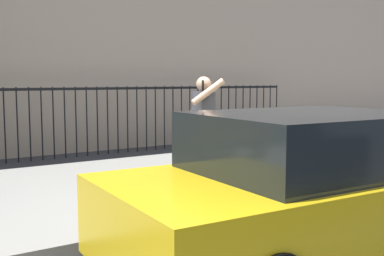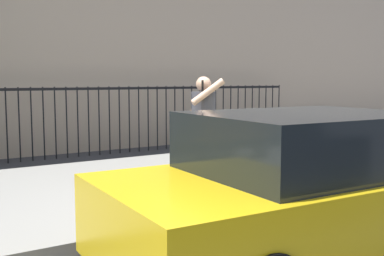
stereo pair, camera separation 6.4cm
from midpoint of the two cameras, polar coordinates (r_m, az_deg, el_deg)
name	(u,v)px [view 1 (the left image)]	position (r m, az deg, el deg)	size (l,w,h in m)	color
ground_plane	(248,221)	(5.96, 6.55, -11.21)	(60.00, 60.00, 0.00)	#333338
sidewalk	(161,183)	(7.71, -3.99, -6.68)	(28.00, 4.40, 0.15)	gray
iron_fence	(81,112)	(10.93, -13.50, 1.89)	(12.03, 0.04, 1.60)	black
taxi_yellow	(319,191)	(4.61, 14.87, -7.42)	(4.27, 2.00, 1.45)	yellow
pedestrian_on_phone	(203,126)	(6.62, 1.07, 0.30)	(0.51, 0.71, 1.65)	tan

